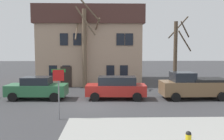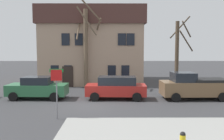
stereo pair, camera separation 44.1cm
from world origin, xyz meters
The scene contains 9 objects.
ground_plane centered at (0.00, 0.00, 0.00)m, with size 120.00×120.00×0.00m, color #38383A.
building_main centered at (-0.38, 12.73, 4.23)m, with size 11.28×9.44×8.30m.
tree_bare_near centered at (-0.71, 7.64, 4.32)m, with size 2.47×3.16×8.46m.
tree_bare_mid centered at (8.00, 6.66, 3.49)m, with size 1.91×2.82×6.99m.
car_green_sedan centered at (-3.99, 2.33, 0.87)m, with size 4.58×2.20×1.73m.
car_red_wagon centered at (2.10, 2.17, 0.91)m, with size 4.64×2.14×1.75m.
pickup_truck_brown centered at (8.09, 2.16, 1.00)m, with size 5.14×2.35×2.08m.
street_sign_pole centered at (-1.29, -3.21, 1.96)m, with size 0.76×0.07×2.79m.
bicycle_leaning centered at (-4.32, 6.30, 0.37)m, with size 1.75×0.21×1.03m.
Camera 2 is at (1.67, -16.59, 3.91)m, focal length 39.56 mm.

